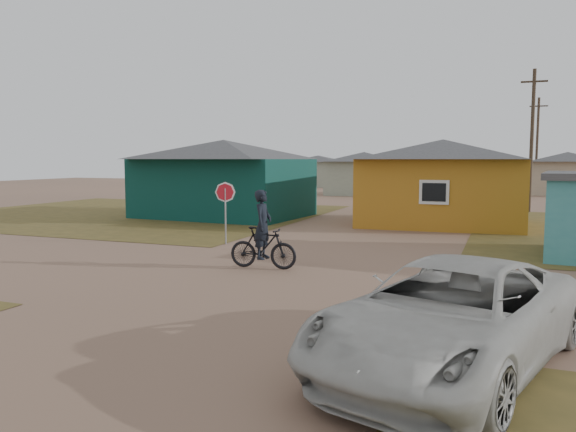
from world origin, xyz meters
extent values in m
plane|color=#85614C|center=(0.00, 0.00, 0.00)|extent=(120.00, 120.00, 0.00)
cube|color=brown|center=(-14.00, 13.00, 0.01)|extent=(20.00, 18.00, 0.00)
cube|color=#09332D|center=(-8.50, 13.50, 1.50)|extent=(8.40, 6.54, 3.00)
pyramid|color=#38383A|center=(-8.50, 13.50, 3.50)|extent=(8.93, 7.08, 1.00)
cube|color=#B7761C|center=(2.50, 14.00, 1.50)|extent=(7.21, 6.24, 3.00)
pyramid|color=#38383A|center=(2.50, 14.00, 3.45)|extent=(7.72, 6.76, 0.90)
cube|color=silver|center=(2.50, 10.97, 1.65)|extent=(1.20, 0.06, 1.00)
cube|color=black|center=(2.50, 10.94, 1.65)|extent=(0.95, 0.04, 0.75)
cube|color=#979F88|center=(-6.00, 34.00, 1.40)|extent=(6.49, 5.60, 2.80)
pyramid|color=#38383A|center=(-6.00, 34.00, 3.20)|extent=(7.04, 6.15, 0.80)
cube|color=tan|center=(10.00, 40.00, 1.40)|extent=(6.41, 5.50, 2.80)
pyramid|color=#38383A|center=(10.00, 40.00, 3.20)|extent=(6.95, 6.05, 0.80)
cube|color=#979F88|center=(-14.00, 46.00, 1.35)|extent=(5.75, 5.28, 2.70)
pyramid|color=#38383A|center=(-14.00, 46.00, 3.05)|extent=(6.28, 5.81, 0.70)
cylinder|color=#423428|center=(6.50, 22.00, 4.00)|extent=(0.20, 0.20, 8.00)
cube|color=#423428|center=(6.50, 22.00, 7.30)|extent=(1.40, 0.10, 0.10)
cylinder|color=#423428|center=(7.50, 38.00, 4.00)|extent=(0.20, 0.20, 8.00)
cube|color=#423428|center=(7.50, 38.00, 7.30)|extent=(1.40, 0.10, 0.10)
cylinder|color=gray|center=(-3.95, 4.93, 0.99)|extent=(0.06, 0.06, 1.98)
imported|color=black|center=(-0.93, 1.35, 0.58)|extent=(1.95, 0.66, 1.15)
imported|color=black|center=(-0.93, 1.35, 1.22)|extent=(0.49, 0.72, 1.89)
imported|color=#B2B2AE|center=(4.58, -4.45, 0.77)|extent=(4.05, 6.03, 1.54)
camera|label=1|loc=(5.23, -12.60, 3.00)|focal=35.00mm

